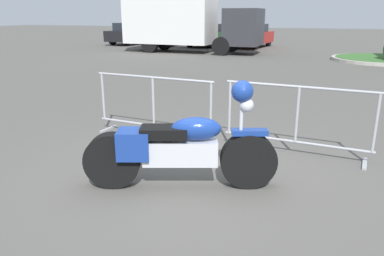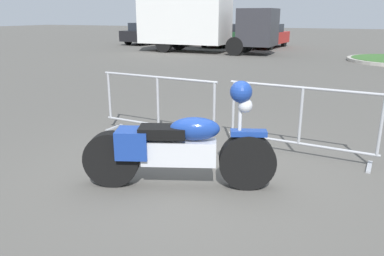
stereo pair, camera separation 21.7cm
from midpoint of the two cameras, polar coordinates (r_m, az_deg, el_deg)
ground_plane at (r=5.06m, az=1.43°, el=-7.19°), size 120.00×120.00×0.00m
motorcycle at (r=4.56m, az=-0.66°, el=-3.03°), size 2.28×1.02×1.34m
crowd_barrier_near at (r=6.50m, az=-4.26°, el=3.41°), size 2.24×0.60×1.07m
crowd_barrier_far at (r=5.81m, az=17.22°, el=1.05°), size 2.24×0.60×1.07m
box_truck at (r=21.87m, az=1.36°, el=15.75°), size 7.73×2.36×2.98m
parked_car_black at (r=28.43m, az=-6.49°, el=14.16°), size 2.27×4.62×1.51m
parked_car_maroon at (r=27.41m, az=-0.69°, el=14.10°), size 2.19×4.45×1.46m
parked_car_green at (r=26.13m, az=5.08°, el=13.93°), size 2.22×4.51×1.47m
parked_car_red at (r=25.45m, az=11.53°, el=13.61°), size 2.24×4.56×1.49m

